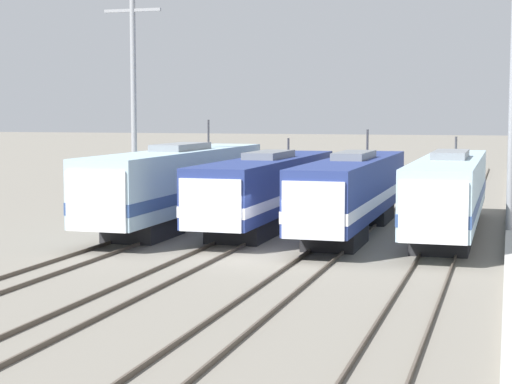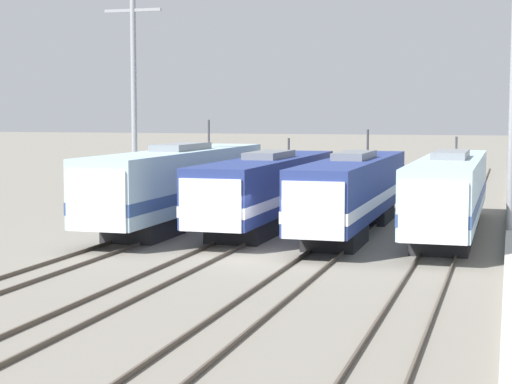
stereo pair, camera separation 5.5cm
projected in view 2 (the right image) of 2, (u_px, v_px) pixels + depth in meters
The scene contains 10 objects.
ground_plane at pixel (261, 258), 34.78m from camera, with size 400.00×400.00×0.00m, color slate.
rail_pair_far_left at pixel (108, 249), 36.73m from camera, with size 1.51×120.00×0.15m.
rail_pair_center_left at pixel (208, 254), 35.42m from camera, with size 1.51×120.00×0.15m.
rail_pair_center_right at pixel (316, 259), 34.12m from camera, with size 1.51×120.00×0.15m.
rail_pair_far_right at pixel (433, 265), 32.81m from camera, with size 1.51×120.00×0.15m.
locomotive_far_left at pixel (178, 184), 44.29m from camera, with size 3.02×19.45×5.52m.
locomotive_center_left at pixel (266, 189), 43.66m from camera, with size 3.01×18.26×4.50m.
locomotive_center_right at pixel (352, 192), 41.47m from camera, with size 2.76×18.30×5.03m.
locomotive_far_right at pixel (449, 193), 40.66m from camera, with size 2.87×18.89×4.66m.
catenary_tower_left at pixel (134, 97), 45.27m from camera, with size 3.19×0.30×12.80m.
Camera 2 is at (9.62, -33.01, 5.90)m, focal length 60.00 mm.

